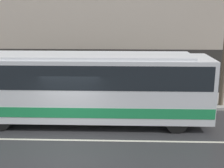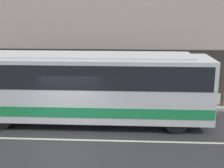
{
  "view_description": "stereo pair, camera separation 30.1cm",
  "coord_description": "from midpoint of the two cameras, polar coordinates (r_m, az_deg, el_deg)",
  "views": [
    {
      "loc": [
        2.2,
        -11.77,
        5.31
      ],
      "look_at": [
        1.72,
        2.06,
        1.88
      ],
      "focal_mm": 50.0,
      "sensor_mm": 36.0,
      "label": 1
    },
    {
      "loc": [
        2.5,
        -11.75,
        5.31
      ],
      "look_at": [
        1.72,
        2.06,
        1.88
      ],
      "focal_mm": 50.0,
      "sensor_mm": 36.0,
      "label": 2
    }
  ],
  "objects": [
    {
      "name": "ground_plane",
      "position": [
        13.12,
        -8.65,
        -10.11
      ],
      "size": [
        60.0,
        60.0,
        0.0
      ],
      "primitive_type": "plane",
      "color": "#2D2D30"
    },
    {
      "name": "sidewalk",
      "position": [
        18.25,
        -5.51,
        -2.82
      ],
      "size": [
        60.0,
        3.11,
        0.14
      ],
      "color": "#A09E99",
      "rests_on": "ground_plane"
    },
    {
      "name": "building_facade",
      "position": [
        19.17,
        -5.24,
        14.95
      ],
      "size": [
        60.0,
        0.35,
        11.75
      ],
      "color": "#B7A899",
      "rests_on": "ground_plane"
    },
    {
      "name": "lane_stripe",
      "position": [
        13.11,
        -8.65,
        -10.1
      ],
      "size": [
        54.0,
        0.14,
        0.01
      ],
      "color": "beige",
      "rests_on": "ground_plane"
    },
    {
      "name": "transit_bus",
      "position": [
        14.4,
        -6.27,
        -0.13
      ],
      "size": [
        11.74,
        2.55,
        3.25
      ],
      "color": "silver",
      "rests_on": "ground_plane"
    },
    {
      "name": "pedestrian_waiting",
      "position": [
        18.05,
        -9.03,
        -0.48
      ],
      "size": [
        0.36,
        0.36,
        1.58
      ],
      "color": "#333338",
      "rests_on": "sidewalk"
    }
  ]
}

